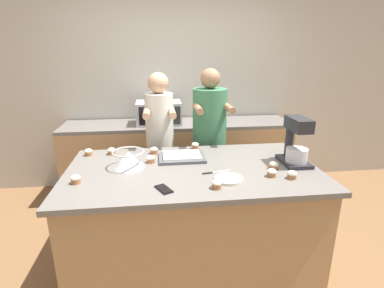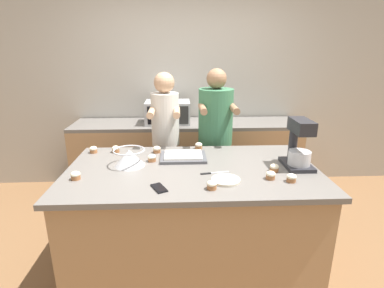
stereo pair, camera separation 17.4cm
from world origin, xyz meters
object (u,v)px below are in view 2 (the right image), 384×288
Objects in this scene: small_plate at (226,180)px; cupcake_3 at (157,149)px; person_left at (166,144)px; cupcake_1 at (291,178)px; cupcake_0 at (152,158)px; cupcake_8 at (93,150)px; cell_phone at (159,188)px; cupcake_7 at (271,175)px; knife at (213,173)px; stand_mixer at (299,146)px; microwave_oven at (168,112)px; cupcake_6 at (76,175)px; baking_tray at (183,156)px; cupcake_9 at (199,146)px; mixing_bowl at (129,157)px; cupcake_4 at (116,149)px; person_right at (215,144)px; cupcake_2 at (212,185)px; cupcake_5 at (274,168)px.

small_plate is 3.00× the size of cupcake_3.
cupcake_1 is at bearing -49.51° from person_left.
cupcake_0 is 0.59m from cupcake_8.
cupcake_1 is (0.92, 0.07, 0.02)m from cell_phone.
cupcake_1 is 1.00× the size of cupcake_7.
stand_mixer is at bearing 9.26° from knife.
microwave_oven reaches higher than cupcake_6.
baking_tray is at bearing -82.18° from microwave_oven.
baking_tray is at bearing -120.13° from cupcake_9.
cupcake_6 reaches higher than baking_tray.
mixing_bowl is at bearing 36.56° from cupcake_6.
cupcake_9 is at bearing 13.50° from cupcake_3.
cupcake_0 is 0.51m from cupcake_9.
cupcake_4 is (-0.82, 0.52, 0.03)m from knife.
person_left reaches higher than small_plate.
cupcake_6 and cupcake_9 have the same top height.
knife is 1.14m from cupcake_8.
person_right is 0.72m from cupcake_3.
cell_phone is 0.73× the size of knife.
cupcake_1 is at bearing -51.50° from cupcake_9.
cell_phone is at bearing -89.94° from person_left.
cupcake_1 and cupcake_3 have the same top height.
person_left is 4.10× the size of baking_tray.
microwave_oven is 1.85m from cupcake_2.
microwave_oven is at bearing 89.92° from cell_phone.
cupcake_8 is (-0.57, 0.02, 0.00)m from cupcake_3.
cupcake_1 is at bearing -34.02° from cupcake_3.
cupcake_0 is (-0.60, -0.63, 0.09)m from person_right.
microwave_oven is at bearing 69.53° from cupcake_6.
cupcake_7 is at bearing 8.78° from cell_phone.
baking_tray is (0.43, 0.14, -0.05)m from mixing_bowl.
mixing_bowl is 0.36m from cupcake_3.
cupcake_3 is 1.00× the size of cupcake_7.
cupcake_8 is (-0.20, -0.01, 0.00)m from cupcake_4.
cupcake_5 is 1.00× the size of cupcake_8.
cupcake_5 is at bearing -68.92° from person_right.
cupcake_9 is at bearing 123.73° from cupcake_7.
cupcake_0 and cupcake_7 have the same top height.
microwave_oven is 1.77m from small_plate.
person_left is 2.94× the size of microwave_oven.
stand_mixer is 0.35m from cupcake_1.
person_left reaches higher than cupcake_8.
cupcake_5 is at bearing -8.94° from mixing_bowl.
cupcake_1 reaches higher than knife.
cupcake_3 is (-0.06, 0.73, 0.02)m from cell_phone.
person_right is 23.79× the size of cupcake_2.
cupcake_8 is (-1.09, 0.66, 0.02)m from small_plate.
cupcake_0 is at bearing 33.29° from cupcake_6.
person_right is 1.06m from mixing_bowl.
small_plate is 3.00× the size of cupcake_6.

